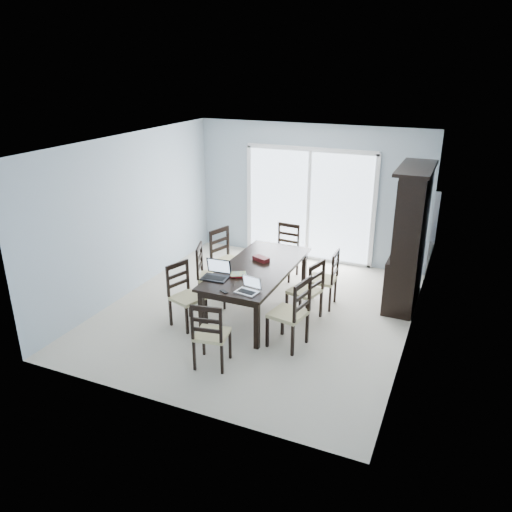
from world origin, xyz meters
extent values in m
plane|color=beige|center=(0.00, 0.00, 0.00)|extent=(5.00, 5.00, 0.00)
plane|color=white|center=(0.00, 0.00, 2.60)|extent=(5.00, 5.00, 0.00)
cube|color=#99AAB6|center=(0.00, 2.50, 1.30)|extent=(4.50, 0.02, 2.60)
cube|color=#99AAB6|center=(-2.25, 0.00, 1.30)|extent=(0.02, 5.00, 2.60)
cube|color=#99AAB6|center=(2.25, 0.00, 1.30)|extent=(0.02, 5.00, 2.60)
cube|color=gray|center=(0.00, 3.50, -0.05)|extent=(4.50, 2.00, 0.10)
cube|color=#99999E|center=(0.00, 4.50, 0.55)|extent=(4.50, 0.06, 1.10)
cube|color=black|center=(0.00, 0.00, 0.73)|extent=(1.00, 2.20, 0.04)
cube|color=black|center=(0.00, 0.00, 0.67)|extent=(0.88, 2.08, 0.10)
cube|color=black|center=(-0.42, -1.00, 0.34)|extent=(0.07, 0.07, 0.69)
cube|color=black|center=(0.42, -1.00, 0.34)|extent=(0.07, 0.07, 0.69)
cube|color=black|center=(-0.42, 1.00, 0.34)|extent=(0.07, 0.07, 0.69)
cube|color=black|center=(0.42, 1.00, 0.34)|extent=(0.07, 0.07, 0.69)
cube|color=black|center=(2.01, 1.25, 0.42)|extent=(0.45, 1.30, 0.85)
cube|color=black|center=(2.04, 1.25, 1.50)|extent=(0.38, 1.30, 1.30)
cube|color=black|center=(2.01, 1.25, 2.17)|extent=(0.50, 1.38, 0.05)
cube|color=black|center=(1.84, 0.83, 1.50)|extent=(0.02, 0.36, 1.18)
cube|color=black|center=(1.84, 1.25, 1.50)|extent=(0.02, 0.36, 1.18)
cube|color=black|center=(1.84, 1.67, 1.50)|extent=(0.02, 0.36, 1.18)
cube|color=silver|center=(0.00, 2.48, 1.05)|extent=(2.40, 0.02, 2.10)
cube|color=white|center=(0.00, 2.46, 2.14)|extent=(2.52, 0.05, 0.08)
cube|color=white|center=(0.00, 2.46, 1.05)|extent=(0.06, 0.05, 2.10)
cube|color=white|center=(0.00, 2.46, 0.03)|extent=(2.52, 0.05, 0.05)
cube|color=black|center=(-0.87, -0.58, 0.21)|extent=(0.04, 0.04, 0.42)
cube|color=black|center=(-0.99, -0.92, 0.21)|extent=(0.04, 0.04, 0.42)
cube|color=black|center=(-0.52, -0.69, 0.21)|extent=(0.04, 0.04, 0.42)
cube|color=black|center=(-0.64, -1.04, 0.21)|extent=(0.04, 0.04, 0.42)
cube|color=tan|center=(-0.76, -0.81, 0.44)|extent=(0.52, 0.52, 0.05)
cube|color=black|center=(-1.00, 0.09, 0.22)|extent=(0.05, 0.05, 0.44)
cube|color=black|center=(-0.87, -0.28, 0.22)|extent=(0.05, 0.05, 0.44)
cube|color=black|center=(-0.63, 0.22, 0.22)|extent=(0.05, 0.05, 0.44)
cube|color=black|center=(-0.50, -0.14, 0.22)|extent=(0.05, 0.05, 0.44)
cube|color=tan|center=(-0.75, -0.03, 0.46)|extent=(0.55, 0.55, 0.05)
cube|color=black|center=(-0.91, 0.84, 0.23)|extent=(0.05, 0.05, 0.46)
cube|color=black|center=(-1.03, 0.46, 0.23)|extent=(0.05, 0.05, 0.46)
cube|color=black|center=(-0.52, 0.72, 0.23)|extent=(0.05, 0.05, 0.46)
cube|color=black|center=(-0.65, 0.34, 0.23)|extent=(0.05, 0.05, 0.46)
cube|color=tan|center=(-0.78, 0.59, 0.48)|extent=(0.56, 0.56, 0.05)
cube|color=black|center=(0.92, -0.98, 0.22)|extent=(0.04, 0.04, 0.45)
cube|color=black|center=(1.00, -0.59, 0.22)|extent=(0.04, 0.04, 0.45)
cube|color=black|center=(0.53, -0.91, 0.22)|extent=(0.04, 0.04, 0.45)
cube|color=black|center=(0.61, -0.52, 0.22)|extent=(0.04, 0.04, 0.45)
cube|color=tan|center=(0.76, -0.75, 0.47)|extent=(0.51, 0.51, 0.05)
cube|color=black|center=(0.86, -0.15, 0.21)|extent=(0.04, 0.04, 0.42)
cube|color=black|center=(0.96, 0.21, 0.21)|extent=(0.04, 0.04, 0.42)
cube|color=black|center=(0.50, -0.06, 0.21)|extent=(0.04, 0.04, 0.42)
cube|color=black|center=(0.59, 0.30, 0.21)|extent=(0.04, 0.04, 0.42)
cube|color=tan|center=(0.73, 0.07, 0.45)|extent=(0.50, 0.50, 0.05)
cube|color=black|center=(1.03, 0.43, 0.21)|extent=(0.03, 0.03, 0.41)
cube|color=black|center=(1.02, 0.79, 0.21)|extent=(0.03, 0.03, 0.41)
cube|color=black|center=(0.67, 0.41, 0.21)|extent=(0.03, 0.03, 0.41)
cube|color=black|center=(0.66, 0.78, 0.21)|extent=(0.03, 0.03, 0.41)
cube|color=tan|center=(0.84, 0.60, 0.44)|extent=(0.42, 0.42, 0.05)
cube|color=black|center=(-0.09, -1.78, 0.20)|extent=(0.04, 0.04, 0.41)
cube|color=black|center=(0.26, -1.72, 0.20)|extent=(0.04, 0.04, 0.41)
cube|color=black|center=(-0.16, -1.43, 0.20)|extent=(0.04, 0.04, 0.41)
cube|color=black|center=(0.20, -1.36, 0.20)|extent=(0.04, 0.04, 0.41)
cube|color=tan|center=(0.05, -1.57, 0.43)|extent=(0.46, 0.46, 0.05)
cube|color=black|center=(0.10, 1.59, 0.21)|extent=(0.04, 0.04, 0.42)
cube|color=black|center=(-0.27, 1.61, 0.21)|extent=(0.04, 0.04, 0.42)
cube|color=black|center=(0.08, 1.21, 0.21)|extent=(0.04, 0.04, 0.42)
cube|color=black|center=(-0.29, 1.24, 0.21)|extent=(0.04, 0.04, 0.42)
cube|color=tan|center=(-0.10, 1.41, 0.45)|extent=(0.44, 0.44, 0.05)
cube|color=black|center=(-0.38, -0.65, 0.76)|extent=(0.39, 0.28, 0.02)
cube|color=silver|center=(-0.38, -0.65, 0.89)|extent=(0.33, 0.07, 0.20)
cube|color=silver|center=(0.23, -0.89, 0.76)|extent=(0.33, 0.25, 0.02)
cube|color=silver|center=(0.23, -0.89, 0.86)|extent=(0.26, 0.08, 0.16)
cube|color=maroon|center=(-0.12, -0.44, 0.76)|extent=(0.26, 0.23, 0.03)
cube|color=gold|center=(-0.11, -0.44, 0.78)|extent=(0.29, 0.27, 0.01)
cube|color=black|center=(-0.06, -1.00, 0.76)|extent=(0.14, 0.11, 0.01)
cube|color=#46110E|center=(-0.04, 0.24, 0.78)|extent=(0.29, 0.22, 0.06)
cube|color=brown|center=(-0.82, 3.44, 0.45)|extent=(1.93, 1.74, 0.91)
cube|color=gray|center=(-0.82, 3.44, 0.94)|extent=(1.98, 1.80, 0.06)
camera|label=1|loc=(2.74, -6.38, 3.62)|focal=35.00mm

